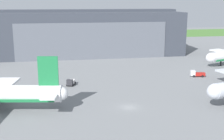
{
  "coord_description": "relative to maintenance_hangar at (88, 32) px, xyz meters",
  "views": [
    {
      "loc": [
        -17.31,
        -71.38,
        26.68
      ],
      "look_at": [
        -0.04,
        23.84,
        4.48
      ],
      "focal_mm": 48.36,
      "sensor_mm": 36.0,
      "label": 1
    }
  ],
  "objects": [
    {
      "name": "pushback_tractor",
      "position": [
        -12.24,
        -62.43,
        -9.69
      ],
      "size": [
        3.23,
        4.65,
        2.26
      ],
      "color": "#2D2D33",
      "rests_on": "ground_plane"
    },
    {
      "name": "ground_plane",
      "position": [
        1.42,
        -85.95,
        -10.78
      ],
      "size": [
        440.0,
        440.0,
        0.0
      ],
      "primitive_type": "plane",
      "color": "slate"
    },
    {
      "name": "grass_field_strip",
      "position": [
        1.42,
        85.89,
        -10.74
      ],
      "size": [
        440.0,
        56.0,
        0.08
      ],
      "primitive_type": "cube",
      "color": "#4A7A34",
      "rests_on": "ground_plane"
    },
    {
      "name": "baggage_tug",
      "position": [
        33.04,
        -59.01,
        -9.69
      ],
      "size": [
        5.34,
        2.73,
        2.34
      ],
      "color": "silver",
      "rests_on": "ground_plane"
    },
    {
      "name": "maintenance_hangar",
      "position": [
        0.0,
        0.0,
        0.0
      ],
      "size": [
        92.24,
        38.98,
        22.48
      ],
      "color": "#383D47",
      "rests_on": "ground_plane"
    }
  ]
}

